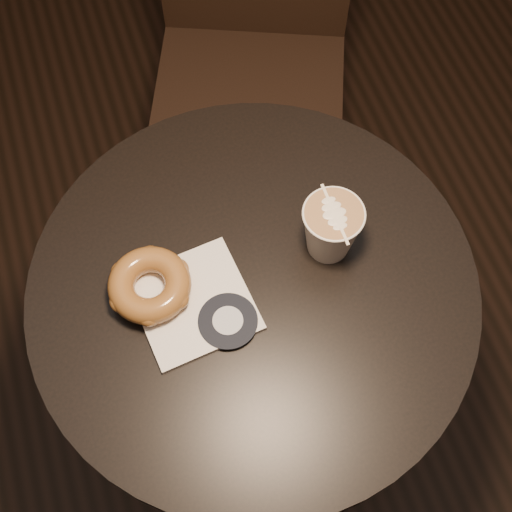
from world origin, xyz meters
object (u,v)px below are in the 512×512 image
object	(u,v)px
pastry_bag	(194,303)
chair	(252,25)
latte_cup	(331,230)
doughnut	(150,285)
cafe_table	(253,330)

from	to	relation	value
pastry_bag	chair	bearing A→B (deg)	58.50
latte_cup	doughnut	bearing A→B (deg)	178.07
cafe_table	latte_cup	xyz separation A→B (m)	(0.13, 0.03, 0.25)
chair	pastry_bag	size ratio (longest dim) A/B	6.34
pastry_bag	latte_cup	world-z (taller)	latte_cup
cafe_table	pastry_bag	size ratio (longest dim) A/B	4.50
cafe_table	chair	size ratio (longest dim) A/B	0.71
chair	pastry_bag	distance (m)	0.74
chair	pastry_bag	bearing A→B (deg)	-92.67
chair	pastry_bag	xyz separation A→B (m)	(-0.31, -0.65, 0.16)
cafe_table	latte_cup	bearing A→B (deg)	11.80
latte_cup	cafe_table	bearing A→B (deg)	-168.20
cafe_table	latte_cup	size ratio (longest dim) A/B	7.20
cafe_table	pastry_bag	world-z (taller)	pastry_bag
cafe_table	pastry_bag	bearing A→B (deg)	-179.53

